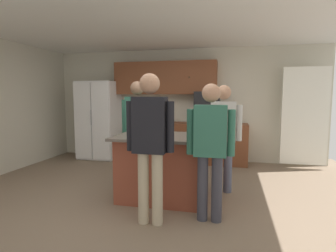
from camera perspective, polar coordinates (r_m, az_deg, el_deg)
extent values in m
plane|color=#7F6B56|center=(4.20, -3.92, -14.93)|extent=(7.04, 7.04, 0.00)
plane|color=white|center=(4.07, -4.22, 21.67)|extent=(7.04, 7.04, 0.00)
cube|color=beige|center=(6.65, 3.14, 4.38)|extent=(6.40, 0.10, 2.60)
cube|color=white|center=(6.32, 26.33, 1.82)|extent=(0.90, 0.06, 2.00)
cube|color=brown|center=(6.55, -0.64, 9.83)|extent=(2.40, 0.35, 0.75)
sphere|color=#4C3823|center=(6.24, 4.37, 9.98)|extent=(0.04, 0.04, 0.04)
cube|color=brown|center=(6.34, 7.94, -3.50)|extent=(1.80, 0.60, 0.90)
sphere|color=#4C3823|center=(6.01, 11.95, -4.12)|extent=(0.04, 0.04, 0.04)
cube|color=white|center=(6.94, -13.98, 1.20)|extent=(0.90, 0.70, 1.86)
cube|color=white|center=(6.72, -17.12, 0.95)|extent=(0.42, 0.04, 1.78)
cube|color=white|center=(6.51, -13.71, 0.88)|extent=(0.42, 0.04, 1.78)
cylinder|color=#B2B2B7|center=(6.58, -15.59, 1.70)|extent=(0.02, 0.02, 0.35)
cube|color=black|center=(6.27, 8.10, 5.58)|extent=(0.56, 0.40, 0.32)
cube|color=brown|center=(4.12, -0.97, -8.75)|extent=(1.23, 0.82, 0.90)
cube|color=#60564C|center=(4.02, -0.98, -2.24)|extent=(1.37, 0.96, 0.04)
cylinder|color=#383842|center=(3.47, 7.13, -12.56)|extent=(0.13, 0.13, 0.81)
cylinder|color=#383842|center=(3.46, 10.00, -12.68)|extent=(0.13, 0.13, 0.81)
cube|color=#2D6651|center=(3.30, 8.76, -0.95)|extent=(0.38, 0.22, 0.60)
sphere|color=tan|center=(3.28, 8.89, 6.73)|extent=(0.22, 0.22, 0.22)
cylinder|color=#2D6651|center=(3.33, 4.63, -1.18)|extent=(0.09, 0.09, 0.54)
cylinder|color=#2D6651|center=(3.29, 12.92, -1.40)|extent=(0.09, 0.09, 0.54)
cylinder|color=#4C5166|center=(4.49, 10.03, -8.15)|extent=(0.13, 0.13, 0.82)
cylinder|color=#4C5166|center=(4.49, 12.22, -8.21)|extent=(0.13, 0.13, 0.82)
cube|color=#B7B7B2|center=(4.37, 11.32, 0.94)|extent=(0.38, 0.22, 0.61)
sphere|color=tan|center=(4.35, 11.45, 6.81)|extent=(0.22, 0.22, 0.22)
cylinder|color=#B7B7B2|center=(4.38, 8.18, 0.76)|extent=(0.09, 0.09, 0.55)
cylinder|color=#B7B7B2|center=(4.37, 14.46, 0.60)|extent=(0.09, 0.09, 0.55)
cylinder|color=tan|center=(3.37, -5.07, -12.57)|extent=(0.13, 0.13, 0.86)
cylinder|color=tan|center=(3.33, -2.22, -12.83)|extent=(0.13, 0.13, 0.86)
cube|color=black|center=(3.19, -3.75, 0.22)|extent=(0.38, 0.22, 0.65)
sphere|color=tan|center=(3.17, -3.81, 8.69)|extent=(0.23, 0.23, 0.23)
cylinder|color=black|center=(3.27, -7.78, 0.01)|extent=(0.09, 0.09, 0.58)
cylinder|color=black|center=(3.13, 0.46, -0.20)|extent=(0.09, 0.09, 0.58)
cylinder|color=tan|center=(4.94, -7.13, -6.52)|extent=(0.13, 0.13, 0.86)
cylinder|color=tan|center=(4.89, -5.25, -6.64)|extent=(0.13, 0.13, 0.86)
cube|color=#2D6651|center=(4.80, -6.31, 2.18)|extent=(0.38, 0.22, 0.64)
sphere|color=#8C664C|center=(4.79, -6.37, 7.77)|extent=(0.23, 0.23, 0.23)
cylinder|color=#2D6651|center=(4.89, -8.95, 2.01)|extent=(0.09, 0.09, 0.58)
cylinder|color=#2D6651|center=(4.73, -3.56, 1.93)|extent=(0.09, 0.09, 0.58)
cylinder|color=black|center=(4.33, -7.05, -0.32)|extent=(0.06, 0.06, 0.17)
cylinder|color=#4C6B99|center=(4.21, -4.99, -0.94)|extent=(0.08, 0.08, 0.10)
torus|color=#4C6B99|center=(4.19, -4.24, -0.90)|extent=(0.06, 0.01, 0.06)
cylinder|color=black|center=(3.71, 5.74, -1.50)|extent=(0.06, 0.06, 0.15)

